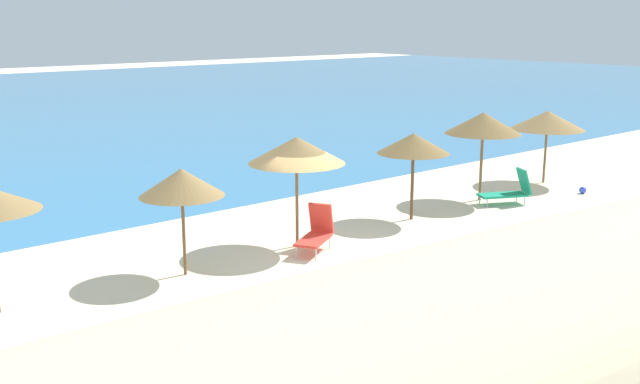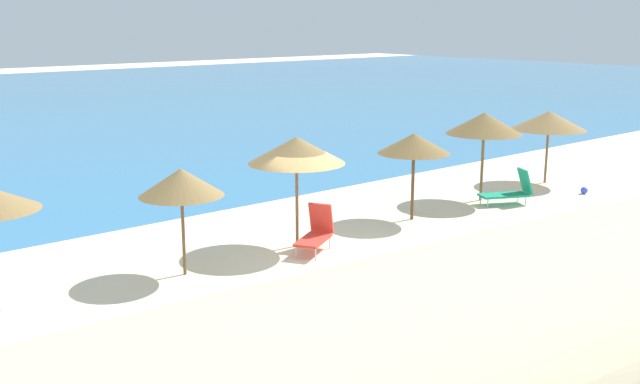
% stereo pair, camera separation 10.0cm
% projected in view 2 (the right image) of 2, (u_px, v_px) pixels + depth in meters
% --- Properties ---
extents(ground_plane, '(160.00, 160.00, 0.00)m').
position_uv_depth(ground_plane, '(334.00, 258.00, 18.62)').
color(ground_plane, beige).
extents(dune_ridge, '(45.68, 8.96, 2.60)m').
position_uv_depth(dune_ridge, '(510.00, 330.00, 11.12)').
color(dune_ridge, beige).
rests_on(dune_ridge, ground_plane).
extents(beach_umbrella_2, '(1.95, 1.95, 2.53)m').
position_uv_depth(beach_umbrella_2, '(181.00, 182.00, 16.93)').
color(beach_umbrella_2, brown).
rests_on(beach_umbrella_2, ground_plane).
extents(beach_umbrella_3, '(2.51, 2.51, 2.91)m').
position_uv_depth(beach_umbrella_3, '(297.00, 150.00, 19.01)').
color(beach_umbrella_3, brown).
rests_on(beach_umbrella_3, ground_plane).
extents(beach_umbrella_4, '(2.14, 2.14, 2.59)m').
position_uv_depth(beach_umbrella_4, '(414.00, 144.00, 21.69)').
color(beach_umbrella_4, brown).
rests_on(beach_umbrella_4, ground_plane).
extents(beach_umbrella_5, '(2.47, 2.47, 2.90)m').
position_uv_depth(beach_umbrella_5, '(484.00, 123.00, 23.97)').
color(beach_umbrella_5, brown).
rests_on(beach_umbrella_5, ground_plane).
extents(beach_umbrella_6, '(2.65, 2.65, 2.62)m').
position_uv_depth(beach_umbrella_6, '(549.00, 120.00, 26.64)').
color(beach_umbrella_6, brown).
rests_on(beach_umbrella_6, ground_plane).
extents(lounge_chair_0, '(1.49, 1.22, 1.20)m').
position_uv_depth(lounge_chair_0, '(316.00, 232.00, 19.05)').
color(lounge_chair_0, red).
rests_on(lounge_chair_0, ground_plane).
extents(lounge_chair_1, '(1.76, 1.31, 1.14)m').
position_uv_depth(lounge_chair_1, '(510.00, 191.00, 23.93)').
color(lounge_chair_1, '#199972').
rests_on(lounge_chair_1, ground_plane).
extents(beach_ball, '(0.24, 0.24, 0.24)m').
position_uv_depth(beach_ball, '(584.00, 190.00, 25.40)').
color(beach_ball, blue).
rests_on(beach_ball, ground_plane).
extents(cooler_box, '(0.46, 0.42, 0.36)m').
position_uv_depth(cooler_box, '(505.00, 234.00, 20.01)').
color(cooler_box, white).
rests_on(cooler_box, ground_plane).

